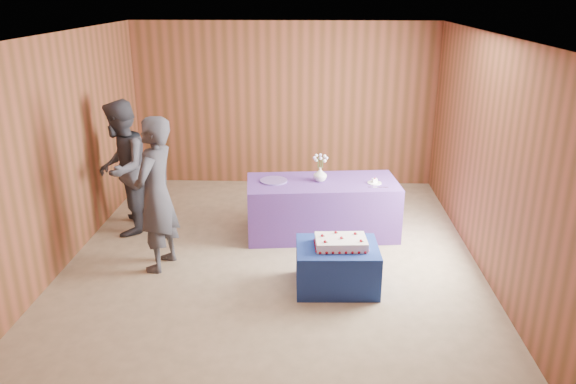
# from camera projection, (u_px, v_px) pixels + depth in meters

# --- Properties ---
(ground) EXTENTS (6.00, 6.00, 0.00)m
(ground) POSITION_uv_depth(u_px,v_px,m) (273.00, 260.00, 6.96)
(ground) COLOR gray
(ground) RESTS_ON ground
(room_shell) EXTENTS (5.04, 6.04, 2.72)m
(room_shell) POSITION_uv_depth(u_px,v_px,m) (271.00, 117.00, 6.35)
(room_shell) COLOR brown
(room_shell) RESTS_ON ground
(cake_table) EXTENTS (0.93, 0.73, 0.50)m
(cake_table) POSITION_uv_depth(u_px,v_px,m) (337.00, 267.00, 6.25)
(cake_table) COLOR navy
(cake_table) RESTS_ON ground
(serving_table) EXTENTS (2.08, 1.10, 0.75)m
(serving_table) POSITION_uv_depth(u_px,v_px,m) (322.00, 208.00, 7.60)
(serving_table) COLOR #53328B
(serving_table) RESTS_ON ground
(sheet_cake) EXTENTS (0.61, 0.43, 0.13)m
(sheet_cake) POSITION_uv_depth(u_px,v_px,m) (341.00, 242.00, 6.15)
(sheet_cake) COLOR white
(sheet_cake) RESTS_ON cake_table
(vase) EXTENTS (0.20, 0.20, 0.19)m
(vase) POSITION_uv_depth(u_px,v_px,m) (320.00, 174.00, 7.46)
(vase) COLOR silver
(vase) RESTS_ON serving_table
(flower_spray) EXTENTS (0.20, 0.20, 0.15)m
(flower_spray) POSITION_uv_depth(u_px,v_px,m) (320.00, 158.00, 7.38)
(flower_spray) COLOR #305B24
(flower_spray) RESTS_ON vase
(platter) EXTENTS (0.46, 0.46, 0.02)m
(platter) POSITION_uv_depth(u_px,v_px,m) (274.00, 181.00, 7.47)
(platter) COLOR #6850A0
(platter) RESTS_ON serving_table
(plate) EXTENTS (0.23, 0.23, 0.01)m
(plate) POSITION_uv_depth(u_px,v_px,m) (374.00, 183.00, 7.40)
(plate) COLOR white
(plate) RESTS_ON serving_table
(cake_slice) EXTENTS (0.08, 0.07, 0.08)m
(cake_slice) POSITION_uv_depth(u_px,v_px,m) (375.00, 180.00, 7.38)
(cake_slice) COLOR white
(cake_slice) RESTS_ON plate
(knife) EXTENTS (0.26, 0.03, 0.00)m
(knife) POSITION_uv_depth(u_px,v_px,m) (378.00, 187.00, 7.25)
(knife) COLOR silver
(knife) RESTS_ON serving_table
(guest_left) EXTENTS (0.58, 0.76, 1.84)m
(guest_left) POSITION_uv_depth(u_px,v_px,m) (156.00, 195.00, 6.49)
(guest_left) COLOR #34353D
(guest_left) RESTS_ON ground
(guest_right) EXTENTS (0.76, 0.94, 1.82)m
(guest_right) POSITION_uv_depth(u_px,v_px,m) (122.00, 168.00, 7.49)
(guest_right) COLOR #353640
(guest_right) RESTS_ON ground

